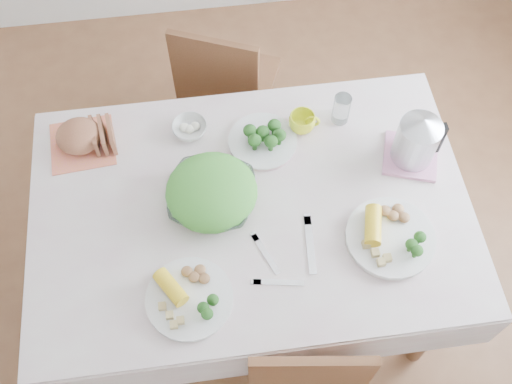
{
  "coord_description": "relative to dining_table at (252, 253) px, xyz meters",
  "views": [
    {
      "loc": [
        -0.11,
        -0.98,
        2.55
      ],
      "look_at": [
        0.02,
        0.02,
        0.82
      ],
      "focal_mm": 42.0,
      "sensor_mm": 36.0,
      "label": 1
    }
  ],
  "objects": [
    {
      "name": "bread_loaf",
      "position": [
        -0.57,
        0.34,
        0.45
      ],
      "size": [
        0.21,
        0.21,
        0.1
      ],
      "primitive_type": "ellipsoid",
      "rotation": [
        0.0,
        0.0,
        0.43
      ],
      "color": "brown",
      "rests_on": "napkin"
    },
    {
      "name": "knife",
      "position": [
        0.05,
        -0.29,
        0.39
      ],
      "size": [
        0.16,
        0.04,
        0.0
      ],
      "primitive_type": "cube",
      "rotation": [
        0.0,
        0.0,
        1.41
      ],
      "color": "silver",
      "rests_on": "tablecloth"
    },
    {
      "name": "tablecloth",
      "position": [
        0.0,
        0.0,
        0.38
      ],
      "size": [
        1.5,
        1.0,
        0.01
      ],
      "primitive_type": "cube",
      "color": "beige",
      "rests_on": "dining_table"
    },
    {
      "name": "napkin",
      "position": [
        -0.57,
        0.34,
        0.39
      ],
      "size": [
        0.24,
        0.24,
        0.0
      ],
      "primitive_type": "cube",
      "rotation": [
        0.0,
        0.0,
        0.08
      ],
      "color": "#DB6D4E",
      "rests_on": "tablecloth"
    },
    {
      "name": "fork_right",
      "position": [
        0.17,
        -0.17,
        0.39
      ],
      "size": [
        0.04,
        0.21,
        0.0
      ],
      "primitive_type": "cube",
      "rotation": [
        0.0,
        0.0,
        -0.09
      ],
      "color": "silver",
      "rests_on": "tablecloth"
    },
    {
      "name": "dining_table",
      "position": [
        0.0,
        0.0,
        0.0
      ],
      "size": [
        1.4,
        0.9,
        0.75
      ],
      "primitive_type": "cube",
      "color": "brown",
      "rests_on": "floor"
    },
    {
      "name": "electric_kettle",
      "position": [
        0.59,
        0.12,
        0.51
      ],
      "size": [
        0.19,
        0.19,
        0.21
      ],
      "primitive_type": "cylinder",
      "rotation": [
        0.0,
        0.0,
        0.33
      ],
      "color": "#B2B5BA",
      "rests_on": "pink_tray"
    },
    {
      "name": "dinner_plate_left",
      "position": [
        -0.23,
        -0.31,
        0.4
      ],
      "size": [
        0.33,
        0.33,
        0.02
      ],
      "primitive_type": "cylinder",
      "rotation": [
        0.0,
        0.0,
        0.22
      ],
      "color": "white",
      "rests_on": "tablecloth"
    },
    {
      "name": "chair_far",
      "position": [
        0.01,
        0.85,
        0.09
      ],
      "size": [
        0.51,
        0.51,
        0.87
      ],
      "primitive_type": "cube",
      "rotation": [
        0.0,
        0.0,
        2.74
      ],
      "color": "brown",
      "rests_on": "floor"
    },
    {
      "name": "pink_tray",
      "position": [
        0.59,
        0.12,
        0.4
      ],
      "size": [
        0.24,
        0.24,
        0.01
      ],
      "primitive_type": "cube",
      "rotation": [
        0.0,
        0.0,
        -0.32
      ],
      "color": "pink",
      "rests_on": "tablecloth"
    },
    {
      "name": "dinner_plate_right",
      "position": [
        0.44,
        -0.19,
        0.4
      ],
      "size": [
        0.41,
        0.41,
        0.02
      ],
      "primitive_type": "cylinder",
      "rotation": [
        0.0,
        0.0,
        -0.6
      ],
      "color": "white",
      "rests_on": "tablecloth"
    },
    {
      "name": "glass_tumbler",
      "position": [
        0.37,
        0.32,
        0.45
      ],
      "size": [
        0.08,
        0.08,
        0.12
      ],
      "primitive_type": "cylinder",
      "rotation": [
        0.0,
        0.0,
        -0.37
      ],
      "color": "white",
      "rests_on": "tablecloth"
    },
    {
      "name": "fork_left",
      "position": [
        0.02,
        -0.18,
        0.39
      ],
      "size": [
        0.08,
        0.16,
        0.0
      ],
      "primitive_type": "cube",
      "rotation": [
        0.0,
        0.0,
        0.39
      ],
      "color": "silver",
      "rests_on": "tablecloth"
    },
    {
      "name": "broccoli_plate",
      "position": [
        0.08,
        0.25,
        0.4
      ],
      "size": [
        0.28,
        0.28,
        0.02
      ],
      "primitive_type": "cylinder",
      "rotation": [
        0.0,
        0.0,
        -0.13
      ],
      "color": "beige",
      "rests_on": "tablecloth"
    },
    {
      "name": "salad_bowl",
      "position": [
        -0.13,
        0.04,
        0.42
      ],
      "size": [
        0.36,
        0.36,
        0.07
      ],
      "primitive_type": "imported",
      "rotation": [
        0.0,
        0.0,
        -0.27
      ],
      "color": "white",
      "rests_on": "tablecloth"
    },
    {
      "name": "fruit_bowl",
      "position": [
        -0.18,
        0.34,
        0.41
      ],
      "size": [
        0.16,
        0.16,
        0.04
      ],
      "primitive_type": "imported",
      "rotation": [
        0.0,
        0.0,
        0.26
      ],
      "color": "white",
      "rests_on": "tablecloth"
    },
    {
      "name": "yellow_mug",
      "position": [
        0.23,
        0.3,
        0.43
      ],
      "size": [
        0.12,
        0.12,
        0.08
      ],
      "primitive_type": "imported",
      "rotation": [
        0.0,
        0.0,
        -0.22
      ],
      "color": "#F7FF28",
      "rests_on": "tablecloth"
    },
    {
      "name": "floor",
      "position": [
        0.0,
        0.0,
        -0.38
      ],
      "size": [
        3.6,
        3.6,
        0.0
      ],
      "primitive_type": "plane",
      "color": "brown",
      "rests_on": "ground"
    }
  ]
}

